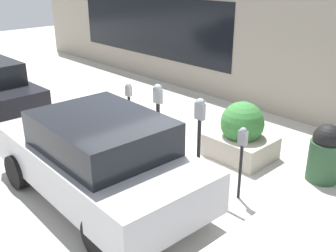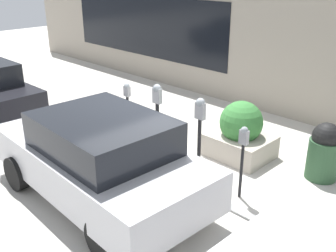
# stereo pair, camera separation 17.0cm
# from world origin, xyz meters

# --- Properties ---
(ground_plane) EXTENTS (40.00, 40.00, 0.00)m
(ground_plane) POSITION_xyz_m (0.00, 0.00, 0.00)
(ground_plane) COLOR beige
(curb_strip) EXTENTS (24.50, 0.16, 0.04)m
(curb_strip) POSITION_xyz_m (0.00, 0.08, 0.02)
(curb_strip) COLOR gray
(curb_strip) RESTS_ON ground_plane
(building_facade) EXTENTS (24.50, 0.17, 3.34)m
(building_facade) POSITION_xyz_m (0.00, -4.47, 1.68)
(building_facade) COLOR #9E9384
(building_facade) RESTS_ON ground_plane
(parking_meter_nearest) EXTENTS (0.15, 0.13, 1.33)m
(parking_meter_nearest) POSITION_xyz_m (-1.56, -0.33, 0.95)
(parking_meter_nearest) COLOR black
(parking_meter_nearest) RESTS_ON ground_plane
(parking_meter_second) EXTENTS (0.20, 0.17, 1.59)m
(parking_meter_second) POSITION_xyz_m (-0.57, -0.36, 1.12)
(parking_meter_second) COLOR black
(parking_meter_second) RESTS_ON ground_plane
(parking_meter_middle) EXTENTS (0.20, 0.17, 1.63)m
(parking_meter_middle) POSITION_xyz_m (0.52, -0.32, 1.12)
(parking_meter_middle) COLOR black
(parking_meter_middle) RESTS_ON ground_plane
(parking_meter_fourth) EXTENTS (0.15, 0.12, 1.42)m
(parking_meter_fourth) POSITION_xyz_m (1.55, -0.39, 0.95)
(parking_meter_fourth) COLOR black
(parking_meter_fourth) RESTS_ON ground_plane
(planter_box) EXTENTS (1.29, 1.06, 1.22)m
(planter_box) POSITION_xyz_m (-0.61, -1.64, 0.52)
(planter_box) COLOR #B2A899
(planter_box) RESTS_ON ground_plane
(parked_car_middle) EXTENTS (4.27, 2.06, 1.55)m
(parked_car_middle) POSITION_xyz_m (0.10, 1.41, 0.80)
(parked_car_middle) COLOR #B7B7BC
(parked_car_middle) RESTS_ON ground_plane
(trash_bin) EXTENTS (0.59, 0.59, 1.12)m
(trash_bin) POSITION_xyz_m (-2.26, -1.98, 0.56)
(trash_bin) COLOR #2D5133
(trash_bin) RESTS_ON ground_plane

